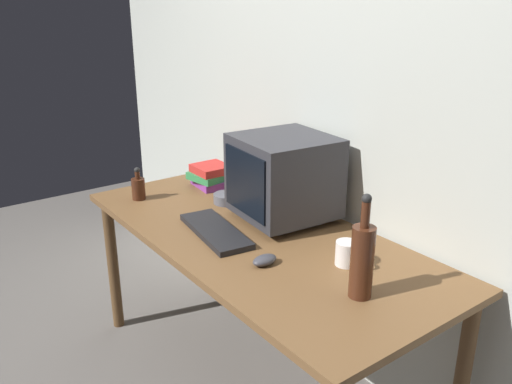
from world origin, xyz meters
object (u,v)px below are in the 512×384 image
(bottle_tall, at_px, (362,259))
(cd_spindle, at_px, (226,198))
(keyboard, at_px, (216,231))
(book_stack, at_px, (211,176))
(computer_mouse, at_px, (265,260))
(bottle_short, at_px, (138,188))
(mug, at_px, (347,253))
(crt_monitor, at_px, (284,177))

(bottle_tall, xyz_separation_m, cd_spindle, (-0.96, 0.12, -0.11))
(cd_spindle, bearing_deg, bottle_tall, -6.90)
(keyboard, relative_size, bottle_tall, 1.19)
(bottle_tall, distance_m, book_stack, 1.22)
(computer_mouse, xyz_separation_m, book_stack, (-0.85, 0.30, 0.04))
(keyboard, bearing_deg, cd_spindle, 147.55)
(bottle_short, bearing_deg, mug, 16.40)
(keyboard, distance_m, cd_spindle, 0.35)
(crt_monitor, relative_size, book_stack, 2.03)
(book_stack, xyz_separation_m, cd_spindle, (0.25, -0.07, -0.03))
(computer_mouse, distance_m, bottle_short, 0.90)
(mug, bearing_deg, bottle_tall, -34.36)
(computer_mouse, height_order, bottle_tall, bottle_tall)
(keyboard, xyz_separation_m, computer_mouse, (0.33, -0.00, 0.01))
(crt_monitor, distance_m, cd_spindle, 0.37)
(computer_mouse, xyz_separation_m, mug, (0.18, 0.24, 0.03))
(bottle_short, bearing_deg, keyboard, 8.10)
(cd_spindle, bearing_deg, keyboard, -40.71)
(book_stack, bearing_deg, cd_spindle, -15.92)
(crt_monitor, distance_m, bottle_short, 0.74)
(bottle_tall, height_order, cd_spindle, bottle_tall)
(computer_mouse, relative_size, bottle_tall, 0.28)
(computer_mouse, bearing_deg, mug, 50.92)
(computer_mouse, relative_size, bottle_short, 0.62)
(bottle_tall, distance_m, bottle_short, 1.27)
(bottle_short, height_order, mug, bottle_short)
(bottle_tall, bearing_deg, keyboard, -170.55)
(crt_monitor, height_order, bottle_short, crt_monitor)
(crt_monitor, height_order, bottle_tall, crt_monitor)
(book_stack, height_order, mug, book_stack)
(computer_mouse, xyz_separation_m, bottle_short, (-0.89, -0.08, 0.04))
(bottle_tall, bearing_deg, cd_spindle, 173.10)
(keyboard, bearing_deg, computer_mouse, 7.97)
(book_stack, distance_m, mug, 1.03)
(bottle_tall, bearing_deg, mug, 145.64)
(book_stack, bearing_deg, computer_mouse, -19.63)
(book_stack, bearing_deg, bottle_short, -96.74)
(bottle_short, xyz_separation_m, book_stack, (0.04, 0.38, -0.00))
(mug, bearing_deg, keyboard, -155.28)
(bottle_short, distance_m, cd_spindle, 0.43)
(crt_monitor, distance_m, bottle_tall, 0.68)
(book_stack, relative_size, mug, 1.72)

